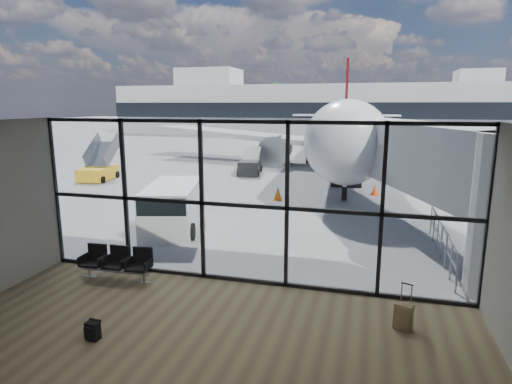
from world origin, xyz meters
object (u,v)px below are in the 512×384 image
at_px(seating_row, 118,261).
at_px(belt_loader, 250,166).
at_px(suitcase, 403,316).
at_px(service_van, 173,207).
at_px(airliner, 346,126).
at_px(mobile_stairs, 99,171).
at_px(backpack, 92,331).

relative_size(seating_row, belt_loader, 0.53).
bearing_deg(suitcase, service_van, 165.28).
bearing_deg(service_van, seating_row, -98.04).
bearing_deg(belt_loader, service_van, -95.61).
bearing_deg(airliner, mobile_stairs, -142.61).
relative_size(seating_row, suitcase, 2.01).
xyz_separation_m(seating_row, backpack, (1.34, -3.04, -0.31)).
height_order(seating_row, suitcase, suitcase).
distance_m(backpack, service_van, 8.08).
bearing_deg(belt_loader, suitcase, -74.44).
bearing_deg(belt_loader, seating_row, -94.74).
bearing_deg(suitcase, belt_loader, 134.44).
distance_m(airliner, service_van, 23.08).
bearing_deg(service_van, backpack, -91.24).
distance_m(airliner, mobile_stairs, 20.12).
xyz_separation_m(suitcase, airliner, (-3.11, 28.04, 2.79)).
distance_m(service_van, mobile_stairs, 13.55).
distance_m(seating_row, backpack, 3.34).
xyz_separation_m(seating_row, airliner, (4.57, 27.16, 2.59)).
height_order(backpack, service_van, service_van).
relative_size(belt_loader, mobile_stairs, 1.12).
height_order(backpack, mobile_stairs, mobile_stairs).
relative_size(airliner, mobile_stairs, 11.15).
relative_size(backpack, mobile_stairs, 0.12).
bearing_deg(suitcase, airliner, 115.91).
height_order(service_van, mobile_stairs, mobile_stairs).
relative_size(suitcase, belt_loader, 0.26).
height_order(suitcase, belt_loader, belt_loader).
distance_m(airliner, belt_loader, 10.51).
height_order(seating_row, airliner, airliner).
relative_size(suitcase, airliner, 0.03).
height_order(backpack, airliner, airliner).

